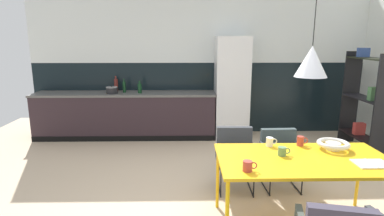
{
  "coord_description": "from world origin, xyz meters",
  "views": [
    {
      "loc": [
        -0.31,
        -3.1,
        1.88
      ],
      "look_at": [
        -0.24,
        0.89,
        1.0
      ],
      "focal_mm": 29.02,
      "sensor_mm": 36.0,
      "label": 1
    }
  ],
  "objects_px": {
    "mug_dark_espresso": "(248,166)",
    "mug_wide_latte": "(270,142)",
    "armchair_head_of_table": "(235,151)",
    "dining_table": "(304,162)",
    "open_book": "(372,164)",
    "mug_white_ceramic": "(301,141)",
    "pendant_lamp_over_table_near": "(311,61)",
    "mug_glass_clear": "(282,151)",
    "bottle_vinegar_dark": "(116,85)",
    "open_shelf_unit": "(365,100)",
    "bottle_spice_small": "(124,87)",
    "armchair_facing_counter": "(281,151)",
    "refrigerator_column": "(232,88)",
    "cooking_pot": "(112,90)",
    "fruit_bowl": "(333,144)",
    "bottle_oil_tall": "(140,88)"
  },
  "relations": [
    {
      "from": "armchair_facing_counter",
      "to": "bottle_spice_small",
      "type": "xyz_separation_m",
      "value": [
        -2.41,
        2.2,
        0.51
      ]
    },
    {
      "from": "refrigerator_column",
      "to": "mug_wide_latte",
      "type": "relative_size",
      "value": 16.12
    },
    {
      "from": "dining_table",
      "to": "mug_glass_clear",
      "type": "distance_m",
      "value": 0.23
    },
    {
      "from": "mug_dark_espresso",
      "to": "mug_wide_latte",
      "type": "distance_m",
      "value": 0.74
    },
    {
      "from": "armchair_facing_counter",
      "to": "cooking_pot",
      "type": "height_order",
      "value": "cooking_pot"
    },
    {
      "from": "mug_dark_espresso",
      "to": "mug_wide_latte",
      "type": "relative_size",
      "value": 1.07
    },
    {
      "from": "refrigerator_column",
      "to": "mug_wide_latte",
      "type": "xyz_separation_m",
      "value": [
        0.02,
        -2.75,
        -0.17
      ]
    },
    {
      "from": "mug_glass_clear",
      "to": "fruit_bowl",
      "type": "bearing_deg",
      "value": 16.12
    },
    {
      "from": "mug_wide_latte",
      "to": "bottle_vinegar_dark",
      "type": "height_order",
      "value": "bottle_vinegar_dark"
    },
    {
      "from": "armchair_head_of_table",
      "to": "mug_dark_espresso",
      "type": "height_order",
      "value": "mug_dark_espresso"
    },
    {
      "from": "armchair_facing_counter",
      "to": "open_shelf_unit",
      "type": "xyz_separation_m",
      "value": [
        1.8,
        1.3,
        0.4
      ]
    },
    {
      "from": "armchair_head_of_table",
      "to": "open_book",
      "type": "distance_m",
      "value": 1.55
    },
    {
      "from": "dining_table",
      "to": "refrigerator_column",
      "type": "bearing_deg",
      "value": 94.98
    },
    {
      "from": "mug_glass_clear",
      "to": "mug_dark_espresso",
      "type": "relative_size",
      "value": 0.96
    },
    {
      "from": "mug_dark_espresso",
      "to": "mug_wide_latte",
      "type": "height_order",
      "value": "mug_wide_latte"
    },
    {
      "from": "bottle_spice_small",
      "to": "refrigerator_column",
      "type": "bearing_deg",
      "value": -0.83
    },
    {
      "from": "mug_dark_espresso",
      "to": "mug_glass_clear",
      "type": "bearing_deg",
      "value": 41.37
    },
    {
      "from": "mug_dark_espresso",
      "to": "mug_white_ceramic",
      "type": "height_order",
      "value": "mug_white_ceramic"
    },
    {
      "from": "armchair_facing_counter",
      "to": "bottle_vinegar_dark",
      "type": "distance_m",
      "value": 3.56
    },
    {
      "from": "pendant_lamp_over_table_near",
      "to": "refrigerator_column",
      "type": "bearing_deg",
      "value": 95.02
    },
    {
      "from": "bottle_spice_small",
      "to": "mug_white_ceramic",
      "type": "bearing_deg",
      "value": -48.66
    },
    {
      "from": "dining_table",
      "to": "bottle_spice_small",
      "type": "distance_m",
      "value": 3.92
    },
    {
      "from": "mug_white_ceramic",
      "to": "open_shelf_unit",
      "type": "relative_size",
      "value": 0.07
    },
    {
      "from": "refrigerator_column",
      "to": "open_book",
      "type": "distance_m",
      "value": 3.38
    },
    {
      "from": "mug_glass_clear",
      "to": "bottle_oil_tall",
      "type": "height_order",
      "value": "bottle_oil_tall"
    },
    {
      "from": "bottle_vinegar_dark",
      "to": "pendant_lamp_over_table_near",
      "type": "bearing_deg",
      "value": -52.28
    },
    {
      "from": "mug_glass_clear",
      "to": "bottle_oil_tall",
      "type": "xyz_separation_m",
      "value": [
        -1.84,
        2.98,
        0.18
      ]
    },
    {
      "from": "cooking_pot",
      "to": "bottle_vinegar_dark",
      "type": "xyz_separation_m",
      "value": [
        0.02,
        0.28,
        0.06
      ]
    },
    {
      "from": "refrigerator_column",
      "to": "fruit_bowl",
      "type": "relative_size",
      "value": 5.93
    },
    {
      "from": "refrigerator_column",
      "to": "bottle_oil_tall",
      "type": "bearing_deg",
      "value": -178.17
    },
    {
      "from": "armchair_head_of_table",
      "to": "fruit_bowl",
      "type": "relative_size",
      "value": 2.38
    },
    {
      "from": "bottle_vinegar_dark",
      "to": "armchair_facing_counter",
      "type": "bearing_deg",
      "value": -42.39
    },
    {
      "from": "refrigerator_column",
      "to": "mug_glass_clear",
      "type": "bearing_deg",
      "value": -88.61
    },
    {
      "from": "mug_dark_espresso",
      "to": "pendant_lamp_over_table_near",
      "type": "distance_m",
      "value": 1.12
    },
    {
      "from": "bottle_spice_small",
      "to": "open_shelf_unit",
      "type": "bearing_deg",
      "value": -12.14
    },
    {
      "from": "open_book",
      "to": "mug_white_ceramic",
      "type": "bearing_deg",
      "value": 131.36
    },
    {
      "from": "armchair_head_of_table",
      "to": "dining_table",
      "type": "bearing_deg",
      "value": 121.69
    },
    {
      "from": "fruit_bowl",
      "to": "open_book",
      "type": "height_order",
      "value": "fruit_bowl"
    },
    {
      "from": "armchair_head_of_table",
      "to": "cooking_pot",
      "type": "xyz_separation_m",
      "value": [
        -2.03,
        2.12,
        0.45
      ]
    },
    {
      "from": "refrigerator_column",
      "to": "open_book",
      "type": "relative_size",
      "value": 6.4
    },
    {
      "from": "fruit_bowl",
      "to": "open_shelf_unit",
      "type": "height_order",
      "value": "open_shelf_unit"
    },
    {
      "from": "mug_glass_clear",
      "to": "cooking_pot",
      "type": "xyz_separation_m",
      "value": [
        -2.36,
        2.95,
        0.15
      ]
    },
    {
      "from": "fruit_bowl",
      "to": "mug_glass_clear",
      "type": "bearing_deg",
      "value": -163.88
    },
    {
      "from": "mug_wide_latte",
      "to": "armchair_facing_counter",
      "type": "bearing_deg",
      "value": 61.73
    },
    {
      "from": "mug_glass_clear",
      "to": "mug_white_ceramic",
      "type": "xyz_separation_m",
      "value": [
        0.29,
        0.29,
        0.01
      ]
    },
    {
      "from": "armchair_facing_counter",
      "to": "mug_white_ceramic",
      "type": "height_order",
      "value": "mug_white_ceramic"
    },
    {
      "from": "mug_white_ceramic",
      "to": "pendant_lamp_over_table_near",
      "type": "height_order",
      "value": "pendant_lamp_over_table_near"
    },
    {
      "from": "dining_table",
      "to": "bottle_vinegar_dark",
      "type": "distance_m",
      "value": 4.18
    },
    {
      "from": "bottle_oil_tall",
      "to": "mug_wide_latte",
      "type": "bearing_deg",
      "value": -56.42
    },
    {
      "from": "bottle_spice_small",
      "to": "pendant_lamp_over_table_near",
      "type": "bearing_deg",
      "value": -52.99
    }
  ]
}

